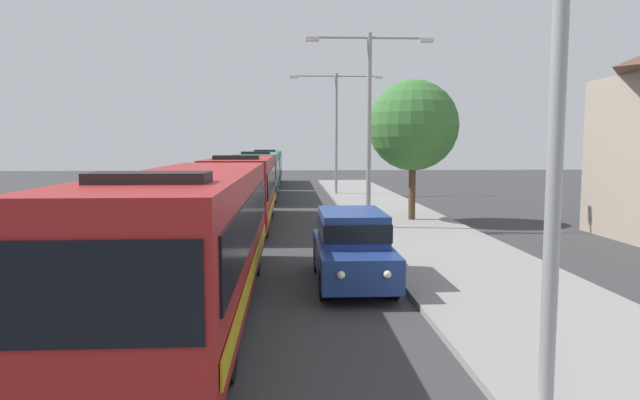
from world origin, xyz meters
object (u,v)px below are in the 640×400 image
(bus_fourth_in_line, at_px, (267,166))
(streetlamp_far, at_px, (336,120))
(bus_lead, at_px, (193,234))
(streetlamp_mid, at_px, (369,110))
(bus_middle, at_px, (259,173))
(streetlamp_near, at_px, (561,20))
(bus_second_in_line, at_px, (244,188))
(white_suv, at_px, (352,244))
(roadside_tree, at_px, (413,126))

(bus_fourth_in_line, bearing_deg, streetlamp_far, -64.31)
(bus_lead, distance_m, streetlamp_mid, 13.05)
(bus_middle, xyz_separation_m, streetlamp_near, (5.40, -31.61, 3.44))
(bus_fourth_in_line, bearing_deg, bus_middle, -90.00)
(bus_fourth_in_line, distance_m, streetlamp_far, 12.99)
(streetlamp_near, bearing_deg, streetlamp_mid, 90.00)
(bus_middle, relative_size, streetlamp_mid, 1.46)
(bus_fourth_in_line, xyz_separation_m, streetlamp_mid, (5.40, -27.90, 3.36))
(streetlamp_near, bearing_deg, streetlamp_far, 90.00)
(streetlamp_near, xyz_separation_m, streetlamp_far, (0.00, 33.37, 0.25))
(bus_second_in_line, height_order, bus_fourth_in_line, same)
(white_suv, distance_m, streetlamp_mid, 10.12)
(bus_fourth_in_line, bearing_deg, streetlamp_near, -83.10)
(bus_lead, height_order, white_suv, bus_lead)
(bus_lead, height_order, roadside_tree, roadside_tree)
(bus_second_in_line, height_order, bus_middle, same)
(bus_middle, height_order, streetlamp_mid, streetlamp_mid)
(white_suv, bearing_deg, bus_second_in_line, 108.47)
(streetlamp_mid, xyz_separation_m, roadside_tree, (2.38, 2.36, -0.55))
(bus_middle, bearing_deg, bus_second_in_line, -90.00)
(white_suv, bearing_deg, bus_middle, 98.74)
(white_suv, bearing_deg, streetlamp_mid, 79.46)
(streetlamp_near, xyz_separation_m, streetlamp_mid, (0.00, 16.68, -0.07))
(white_suv, relative_size, roadside_tree, 0.75)
(streetlamp_mid, distance_m, streetlamp_far, 16.69)
(streetlamp_mid, bearing_deg, bus_second_in_line, 160.22)
(streetlamp_far, bearing_deg, bus_second_in_line, -110.11)
(bus_lead, height_order, bus_second_in_line, same)
(bus_fourth_in_line, xyz_separation_m, roadside_tree, (7.78, -25.54, 2.81))
(streetlamp_far, bearing_deg, white_suv, -93.77)
(bus_second_in_line, distance_m, bus_middle, 12.98)
(streetlamp_near, bearing_deg, bus_middle, 99.69)
(white_suv, bearing_deg, streetlamp_near, -77.31)
(white_suv, bearing_deg, bus_lead, -148.52)
(streetlamp_near, bearing_deg, bus_lead, 135.60)
(bus_middle, bearing_deg, white_suv, -81.26)
(bus_middle, relative_size, white_suv, 2.43)
(bus_fourth_in_line, distance_m, white_suv, 37.23)
(bus_lead, bearing_deg, bus_second_in_line, 90.00)
(bus_lead, height_order, bus_fourth_in_line, same)
(streetlamp_far, distance_m, roadside_tree, 14.55)
(bus_lead, relative_size, bus_fourth_in_line, 1.01)
(bus_lead, xyz_separation_m, bus_fourth_in_line, (-0.00, 39.30, -0.00))
(streetlamp_mid, bearing_deg, white_suv, -100.54)
(bus_second_in_line, xyz_separation_m, white_suv, (3.70, -11.07, -0.66))
(bus_lead, height_order, bus_middle, same)
(streetlamp_near, xyz_separation_m, roadside_tree, (2.38, 19.04, -0.63))
(bus_second_in_line, bearing_deg, streetlamp_mid, -19.78)
(streetlamp_far, bearing_deg, bus_fourth_in_line, 115.69)
(bus_middle, distance_m, streetlamp_far, 6.77)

